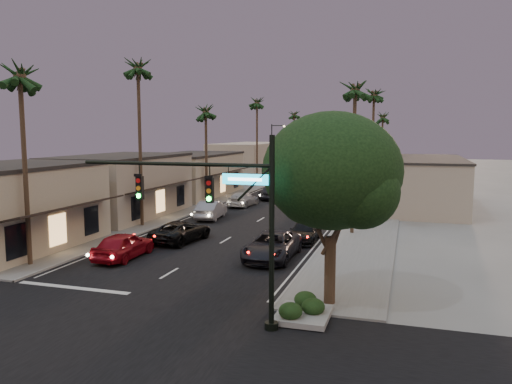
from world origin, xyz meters
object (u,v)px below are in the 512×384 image
Objects in this scene: traffic_signal at (226,203)px; palm_la at (19,69)px; curbside_near at (272,246)px; corner_tree at (333,176)px; streetlight_right at (358,154)px; palm_lb at (138,63)px; oncoming_red at (124,245)px; palm_rb at (374,91)px; palm_far at (294,113)px; arch at (331,146)px; oncoming_pickup at (181,231)px; palm_ld at (257,100)px; palm_ra at (355,84)px; curbside_black at (304,232)px; palm_lc at (206,108)px; oncoming_silver at (211,210)px; palm_rc at (383,115)px; streetlight_left at (273,149)px.

palm_la reaches higher than traffic_signal.
corner_tree is at bearing -56.90° from curbside_near.
palm_lb is at bearing -124.01° from streetlight_right.
traffic_signal is 13.55m from oncoming_red.
palm_rb is 2.38× the size of curbside_near.
corner_tree is 15.39m from oncoming_red.
palm_far reaches higher than streetlight_right.
arch is 52.62m from oncoming_pickup.
oncoming_red is at bearing 160.99° from corner_tree.
curbside_near is (13.27, -40.15, -11.59)m from palm_ld.
arch is 12.96m from palm_far.
palm_la and palm_ra have the same top height.
corner_tree is 0.58× the size of palm_lb.
arch reaches higher than curbside_black.
streetlight_right is 0.68× the size of palm_ra.
corner_tree is 10.22m from curbside_near.
palm_lb is 2.55× the size of curbside_near.
palm_ra is at bearing -72.62° from palm_far.
oncoming_pickup reaches higher than curbside_black.
palm_la reaches higher than corner_tree.
corner_tree is 16.90m from oncoming_pickup.
oncoming_red is at bearing -79.64° from palm_lc.
oncoming_pickup is (-12.40, 10.23, -5.22)m from corner_tree.
streetlight_right is 36.85m from palm_far.
palm_la reaches higher than oncoming_silver.
palm_la is 2.21× the size of curbside_near.
curbside_near is at bearing -97.69° from palm_rb.
palm_rb is (1.68, -1.00, 7.09)m from streetlight_right.
palm_lb reaches higher than curbside_black.
palm_ra is (17.20, -31.00, -0.97)m from palm_ld.
palm_lb is (-14.29, 18.00, 8.30)m from traffic_signal.
streetlight_right is at bearing -32.79° from palm_ld.
palm_la is 39.01m from palm_rb.
corner_tree is at bearing -88.63° from palm_rb.
streetlight_right is 25.12m from curbside_black.
corner_tree is 63.26m from arch.
palm_rc is at bearing -34.89° from arch.
palm_rc is (15.52, 6.00, 5.14)m from streetlight_left.
traffic_signal is 1.71× the size of oncoming_red.
corner_tree is 53.15m from streetlight_left.
palm_ra reaches higher than curbside_near.
palm_ld is at bearing 90.00° from palm_la.
palm_lb is 1.25× the size of palm_rc.
traffic_signal reaches higher than oncoming_silver.
curbside_black is at bearing -93.08° from streetlight_right.
palm_lb is 33.01m from palm_ld.
palm_la is at bearing -113.32° from streetlight_right.
palm_la is at bearing 70.38° from oncoming_silver.
palm_rc reaches higher than streetlight_right.
traffic_signal is at bearing -85.07° from arch.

